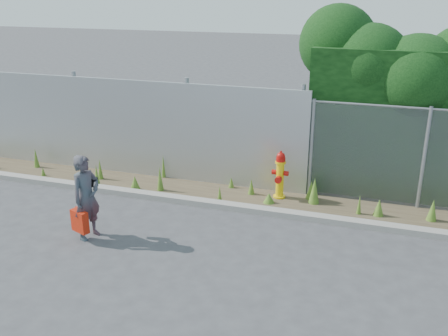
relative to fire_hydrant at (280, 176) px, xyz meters
The scene contains 8 objects.
ground 2.73m from the fire_hydrant, 100.75° to the right, with size 80.00×80.00×0.00m, color #3C3C3F.
curb 1.06m from the fire_hydrant, 120.97° to the right, with size 16.00×0.22×0.12m, color gray.
weed_strip 0.52m from the fire_hydrant, 28.85° to the right, with size 16.00×1.34×0.55m.
corrugated_fence 3.81m from the fire_hydrant, behind, with size 8.50×0.21×2.30m.
fire_hydrant is the anchor object (origin of this frame).
woman 3.88m from the fire_hydrant, 136.08° to the right, with size 0.55×0.36×1.50m, color #105E67.
red_tote_bag 4.04m from the fire_hydrant, 135.02° to the right, with size 0.35×0.13×0.45m.
black_shoulder_bag 3.77m from the fire_hydrant, 138.84° to the right, with size 0.22×0.09×0.16m.
Camera 1 is at (2.35, -6.74, 4.12)m, focal length 40.00 mm.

